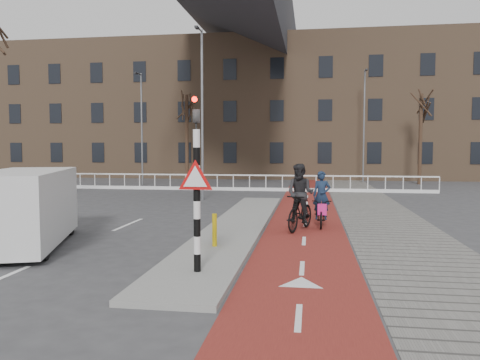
# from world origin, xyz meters

# --- Properties ---
(ground) EXTENTS (120.00, 120.00, 0.00)m
(ground) POSITION_xyz_m (0.00, 0.00, 0.00)
(ground) COLOR #38383A
(ground) RESTS_ON ground
(bike_lane) EXTENTS (2.50, 60.00, 0.01)m
(bike_lane) POSITION_xyz_m (1.50, 10.00, 0.01)
(bike_lane) COLOR maroon
(bike_lane) RESTS_ON ground
(sidewalk) EXTENTS (3.00, 60.00, 0.01)m
(sidewalk) POSITION_xyz_m (4.30, 10.00, 0.01)
(sidewalk) COLOR slate
(sidewalk) RESTS_ON ground
(curb_island) EXTENTS (1.80, 16.00, 0.12)m
(curb_island) POSITION_xyz_m (-0.70, 4.00, 0.06)
(curb_island) COLOR gray
(curb_island) RESTS_ON ground
(traffic_signal) EXTENTS (0.80, 0.80, 3.68)m
(traffic_signal) POSITION_xyz_m (-0.60, -2.02, 1.99)
(traffic_signal) COLOR black
(traffic_signal) RESTS_ON curb_island
(bollard) EXTENTS (0.12, 0.12, 0.84)m
(bollard) POSITION_xyz_m (-0.74, 0.42, 0.54)
(bollard) COLOR #DAB60C
(bollard) RESTS_ON curb_island
(cyclist_near) EXTENTS (0.64, 1.76, 1.85)m
(cyclist_near) POSITION_xyz_m (2.04, 4.52, 0.63)
(cyclist_near) COLOR black
(cyclist_near) RESTS_ON bike_lane
(cyclist_far) EXTENTS (1.20, 2.07, 2.12)m
(cyclist_far) POSITION_xyz_m (1.35, 3.68, 0.88)
(cyclist_far) COLOR black
(cyclist_far) RESTS_ON bike_lane
(van) EXTENTS (3.27, 5.06, 2.02)m
(van) POSITION_xyz_m (-5.79, 0.10, 1.07)
(van) COLOR silver
(van) RESTS_ON ground
(railing) EXTENTS (28.00, 0.10, 0.99)m
(railing) POSITION_xyz_m (-5.00, 17.00, 0.31)
(railing) COLOR silver
(railing) RESTS_ON ground
(townhouse_row) EXTENTS (46.00, 10.00, 15.90)m
(townhouse_row) POSITION_xyz_m (-3.00, 32.00, 7.81)
(townhouse_row) COLOR #7F6047
(townhouse_row) RESTS_ON ground
(tree_mid) EXTENTS (0.28, 0.28, 6.62)m
(tree_mid) POSITION_xyz_m (-7.72, 23.73, 3.31)
(tree_mid) COLOR #312015
(tree_mid) RESTS_ON ground
(tree_right) EXTENTS (0.25, 0.25, 6.44)m
(tree_right) POSITION_xyz_m (9.39, 23.79, 3.22)
(tree_right) COLOR #312015
(tree_right) RESTS_ON ground
(streetlight_near) EXTENTS (0.12, 0.12, 8.41)m
(streetlight_near) POSITION_xyz_m (-3.69, 11.71, 4.21)
(streetlight_near) COLOR slate
(streetlight_near) RESTS_ON ground
(streetlight_left) EXTENTS (0.12, 0.12, 7.79)m
(streetlight_left) POSITION_xyz_m (-10.08, 20.44, 3.90)
(streetlight_left) COLOR slate
(streetlight_left) RESTS_ON ground
(streetlight_right) EXTENTS (0.12, 0.12, 8.38)m
(streetlight_right) POSITION_xyz_m (5.59, 24.96, 4.19)
(streetlight_right) COLOR slate
(streetlight_right) RESTS_ON ground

